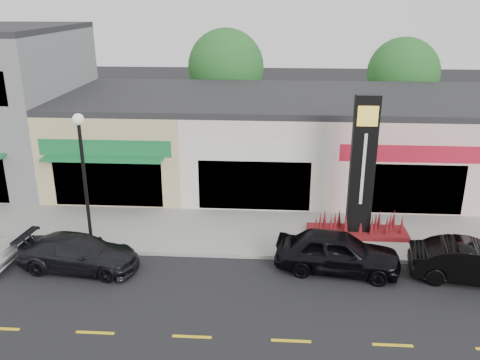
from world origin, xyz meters
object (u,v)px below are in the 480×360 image
at_px(pylon_sign, 361,188).
at_px(lamp_west_near, 83,168).
at_px(car_dark_sedan, 79,253).
at_px(car_black_sedan, 337,252).
at_px(car_black_conv, 473,263).

bearing_deg(pylon_sign, lamp_west_near, -171.23).
distance_m(pylon_sign, car_dark_sedan, 11.49).
bearing_deg(car_dark_sedan, car_black_sedan, -81.23).
bearing_deg(pylon_sign, car_dark_sedan, -162.77).
relative_size(pylon_sign, car_black_sedan, 1.30).
xyz_separation_m(pylon_sign, car_dark_sedan, (-10.87, -3.37, -1.62)).
bearing_deg(car_dark_sedan, pylon_sign, -66.94).
bearing_deg(lamp_west_near, car_dark_sedan, -85.50).
bearing_deg(car_black_sedan, car_black_conv, -86.46).
xyz_separation_m(pylon_sign, car_black_sedan, (-1.18, -2.87, -1.49)).
xyz_separation_m(lamp_west_near, car_dark_sedan, (0.13, -1.67, -2.82)).
relative_size(lamp_west_near, pylon_sign, 0.91).
xyz_separation_m(lamp_west_near, car_black_sedan, (9.82, -1.18, -2.69)).
height_order(pylon_sign, car_black_sedan, pylon_sign).
relative_size(pylon_sign, car_black_conv, 1.37).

